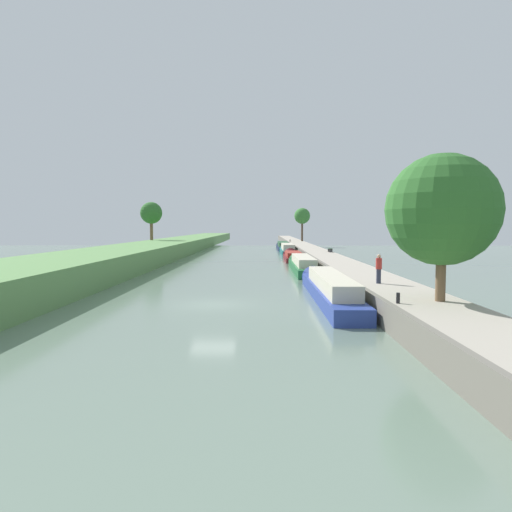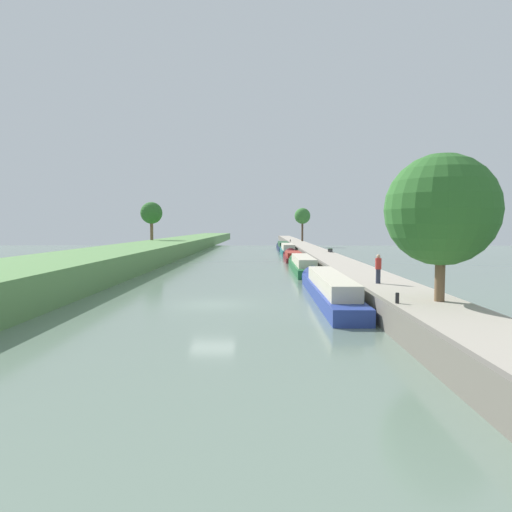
{
  "view_description": "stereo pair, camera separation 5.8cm",
  "coord_description": "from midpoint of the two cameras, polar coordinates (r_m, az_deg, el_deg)",
  "views": [
    {
      "loc": [
        2.8,
        -26.05,
        4.44
      ],
      "look_at": [
        2.05,
        27.23,
        1.0
      ],
      "focal_mm": 32.66,
      "sensor_mm": 36.0,
      "label": 1
    },
    {
      "loc": [
        2.86,
        -26.05,
        4.44
      ],
      "look_at": [
        2.05,
        27.23,
        1.0
      ],
      "focal_mm": 32.66,
      "sensor_mm": 36.0,
      "label": 2
    }
  ],
  "objects": [
    {
      "name": "tree_leftbank_downstream",
      "position": [
        80.77,
        -12.67,
        5.14
      ],
      "size": [
        3.67,
        3.67,
        6.42
      ],
      "color": "brown",
      "rests_on": "left_grassy_bank"
    },
    {
      "name": "ground_plane",
      "position": [
        26.58,
        -5.28,
        -5.94
      ],
      "size": [
        160.0,
        160.0,
        0.0
      ],
      "primitive_type": "plane",
      "color": "slate"
    },
    {
      "name": "narrowboat_maroon",
      "position": [
        60.8,
        4.53,
        -0.07
      ],
      "size": [
        2.2,
        10.64,
        2.09
      ],
      "color": "maroon",
      "rests_on": "ground_plane"
    },
    {
      "name": "park_bench",
      "position": [
        58.86,
        9.11,
        0.82
      ],
      "size": [
        0.44,
        1.5,
        0.47
      ],
      "color": "#333338",
      "rests_on": "right_towpath"
    },
    {
      "name": "tree_rightbank_near",
      "position": [
        21.53,
        21.85,
        5.26
      ],
      "size": [
        4.8,
        4.8,
        6.36
      ],
      "color": "brown",
      "rests_on": "right_towpath"
    },
    {
      "name": "mooring_bollard_far",
      "position": [
        96.89,
        4.24,
        1.9
      ],
      "size": [
        0.16,
        0.16,
        0.45
      ],
      "color": "black",
      "rests_on": "right_towpath"
    },
    {
      "name": "narrowboat_blue",
      "position": [
        28.84,
        8.84,
        -3.86
      ],
      "size": [
        1.86,
        16.85,
        2.1
      ],
      "color": "#283D93",
      "rests_on": "ground_plane"
    },
    {
      "name": "right_towpath",
      "position": [
        27.28,
        16.07,
        -4.56
      ],
      "size": [
        3.49,
        260.0,
        1.19
      ],
      "color": "#A89E8E",
      "rests_on": "ground_plane"
    },
    {
      "name": "narrowboat_green",
      "position": [
        46.13,
        5.7,
        -1.05
      ],
      "size": [
        1.95,
        15.4,
        2.08
      ],
      "color": "#1E6033",
      "rests_on": "ground_plane"
    },
    {
      "name": "mooring_bollard_near",
      "position": [
        20.54,
        16.99,
        -4.95
      ],
      "size": [
        0.16,
        0.16,
        0.45
      ],
      "color": "black",
      "rests_on": "right_towpath"
    },
    {
      "name": "stone_quay",
      "position": [
        26.85,
        12.2,
        -4.57
      ],
      "size": [
        0.25,
        260.0,
        1.24
      ],
      "color": "#6B665B",
      "rests_on": "ground_plane"
    },
    {
      "name": "narrowboat_navy",
      "position": [
        88.96,
        3.35,
        1.21
      ],
      "size": [
        2.17,
        17.16,
        2.19
      ],
      "color": "#141E42",
      "rests_on": "ground_plane"
    },
    {
      "name": "narrowboat_teal",
      "position": [
        73.72,
        3.88,
        0.77
      ],
      "size": [
        2.04,
        13.54,
        2.25
      ],
      "color": "#195B60",
      "rests_on": "ground_plane"
    },
    {
      "name": "tree_rightbank_midnear",
      "position": [
        100.69,
        5.72,
        4.87
      ],
      "size": [
        3.4,
        3.4,
        7.12
      ],
      "color": "#4C3828",
      "rests_on": "right_towpath"
    },
    {
      "name": "person_walking",
      "position": [
        27.23,
        14.81,
        -1.44
      ],
      "size": [
        0.34,
        0.34,
        1.66
      ],
      "color": "#282D42",
      "rests_on": "right_towpath"
    }
  ]
}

